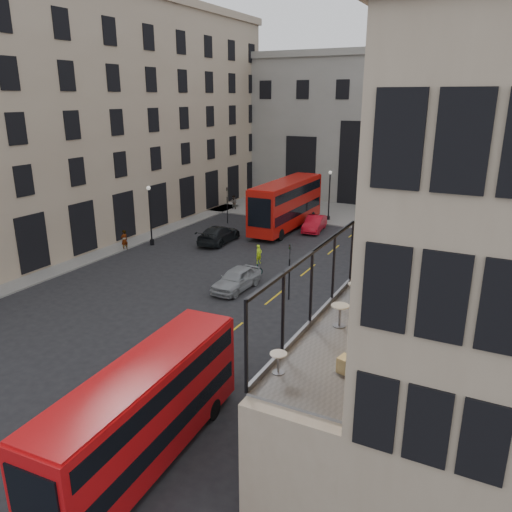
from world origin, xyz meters
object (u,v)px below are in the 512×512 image
at_px(pedestrian_a, 234,203).
at_px(pedestrian_e, 124,240).
at_px(cafe_chair_c, 377,324).
at_px(pedestrian_d, 387,217).
at_px(cafe_chair_d, 394,298).
at_px(cafe_chair_b, 376,339).
at_px(pedestrian_c, 408,215).
at_px(car_c, 219,234).
at_px(bus_far, 287,202).
at_px(cafe_table_mid, 340,312).
at_px(car_a, 236,279).
at_px(bus_near, 145,408).
at_px(pedestrian_b, 287,212).
at_px(cafe_chair_a, 347,364).
at_px(bicycle, 252,269).
at_px(cafe_table_far, 355,290).
at_px(cyclist, 259,254).
at_px(cafe_table_near, 278,360).
at_px(street_lamp_b, 329,199).
at_px(street_lamp_a, 151,219).
at_px(traffic_light_far, 227,201).
at_px(traffic_light_near, 289,265).
at_px(car_b, 315,224).

height_order(pedestrian_a, pedestrian_e, pedestrian_e).
bearing_deg(cafe_chair_c, pedestrian_d, 102.13).
bearing_deg(cafe_chair_d, cafe_chair_b, -86.55).
bearing_deg(pedestrian_c, car_c, 12.98).
bearing_deg(pedestrian_e, bus_far, 155.96).
relative_size(pedestrian_c, cafe_table_mid, 2.24).
bearing_deg(car_a, bus_near, -68.91).
relative_size(pedestrian_a, pedestrian_b, 1.10).
xyz_separation_m(pedestrian_e, cafe_chair_a, (25.31, -18.25, 3.99)).
height_order(bicycle, cafe_table_far, cafe_table_far).
bearing_deg(cyclist, cafe_table_near, -133.06).
bearing_deg(cafe_chair_d, cyclist, 133.23).
bearing_deg(bicycle, pedestrian_e, 68.53).
xyz_separation_m(street_lamp_b, car_c, (-6.04, -12.63, -1.61)).
bearing_deg(pedestrian_d, bicycle, 153.63).
height_order(street_lamp_b, car_a, street_lamp_b).
xyz_separation_m(pedestrian_b, cafe_chair_d, (17.60, -29.38, 4.09)).
bearing_deg(pedestrian_c, pedestrian_a, -26.63).
xyz_separation_m(street_lamp_b, cafe_chair_a, (13.22, -36.59, 2.49)).
bearing_deg(street_lamp_a, pedestrian_c, 44.60).
bearing_deg(bicycle, bus_far, -6.14).
xyz_separation_m(cafe_table_far, cafe_chair_d, (1.52, 0.44, -0.24)).
bearing_deg(cafe_chair_b, car_a, 135.12).
relative_size(pedestrian_a, cafe_table_near, 2.58).
distance_m(pedestrian_e, cafe_table_near, 30.61).
bearing_deg(cyclist, cafe_table_far, -122.35).
distance_m(bus_near, cafe_chair_a, 7.43).
bearing_deg(traffic_light_far, car_a, -57.81).
relative_size(pedestrian_a, cafe_table_far, 2.24).
height_order(pedestrian_a, cafe_table_mid, cafe_table_mid).
relative_size(bus_far, pedestrian_a, 7.01).
bearing_deg(pedestrian_e, pedestrian_a, -170.05).
xyz_separation_m(street_lamp_a, cyclist, (10.89, -0.28, -1.62)).
bearing_deg(cafe_table_near, traffic_light_near, 112.18).
height_order(bus_near, pedestrian_a, bus_near).
bearing_deg(pedestrian_d, bus_far, 111.88).
xyz_separation_m(car_b, pedestrian_b, (-4.50, 3.58, 0.03)).
xyz_separation_m(street_lamp_b, cafe_table_mid, (11.99, -33.57, 2.76)).
bearing_deg(pedestrian_d, traffic_light_near, 166.97).
distance_m(cafe_chair_b, cafe_chair_d, 3.87).
distance_m(cafe_table_near, cafe_chair_c, 4.71).
distance_m(street_lamp_b, bus_far, 5.85).
distance_m(pedestrian_a, cafe_chair_a, 44.22).
relative_size(car_c, cafe_table_far, 6.96).
height_order(car_b, cafe_table_far, cafe_table_far).
relative_size(street_lamp_b, cafe_table_near, 7.94).
xyz_separation_m(street_lamp_b, pedestrian_c, (7.82, 2.56, -1.45)).
relative_size(pedestrian_d, cafe_chair_c, 2.03).
xyz_separation_m(cafe_table_mid, cafe_chair_c, (1.35, 0.25, -0.27)).
bearing_deg(pedestrian_b, pedestrian_e, -160.22).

